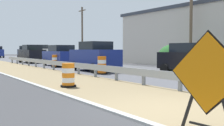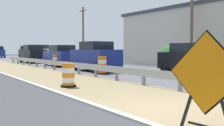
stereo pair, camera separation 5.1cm
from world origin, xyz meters
TOP-DOWN VIEW (x-y plane):
  - ground_plane at (0.00, 0.00)m, footprint 160.00×160.00m
  - median_dirt_strip at (0.81, 0.00)m, footprint 4.01×120.00m
  - curb_near_edge at (-1.30, 0.00)m, footprint 0.20×120.00m
  - guardrail_median at (2.57, 0.80)m, footprint 0.18×52.85m
  - warning_sign_diamond at (-0.77, -1.74)m, footprint 0.20×1.58m
  - traffic_barrel_nearest at (-0.33, 5.17)m, footprint 0.64×0.64m
  - traffic_barrel_close at (3.78, 9.03)m, footprint 0.67×0.67m
  - traffic_barrel_mid at (3.83, 16.52)m, footprint 0.73×0.73m
  - car_trailing_near_lane at (8.03, 5.59)m, footprint 1.98×4.19m
  - car_lead_far_lane at (4.55, 25.07)m, footprint 2.17×4.03m
  - car_mid_far_lane at (7.85, 38.19)m, footprint 2.04×4.14m
  - car_trailing_far_lane at (4.90, 17.89)m, footprint 2.29×4.86m
  - car_distant_a at (8.16, 32.42)m, footprint 2.19×4.58m
  - car_distant_b at (4.61, 11.29)m, footprint 2.16×4.16m
  - roadside_shop_near at (16.25, 11.92)m, footprint 7.21×14.25m
  - utility_pole_near at (12.04, 8.86)m, footprint 0.24×1.80m
  - utility_pole_mid at (12.71, 28.18)m, footprint 0.24×1.80m
  - bush_roadside at (9.51, 8.48)m, footprint 2.14×2.14m

SIDE VIEW (x-z plane):
  - ground_plane at x=0.00m, z-range 0.00..0.00m
  - median_dirt_strip at x=0.81m, z-range 0.00..0.01m
  - curb_near_edge at x=-1.30m, z-range -0.05..0.06m
  - traffic_barrel_nearest at x=-0.33m, z-range -0.05..0.93m
  - traffic_barrel_mid at x=3.83m, z-range -0.05..1.03m
  - traffic_barrel_close at x=3.78m, z-range -0.05..1.07m
  - guardrail_median at x=2.57m, z-range 0.16..0.87m
  - bush_roadside at x=9.51m, z-range 0.00..1.91m
  - car_trailing_near_lane at x=8.03m, z-range 0.00..1.93m
  - car_trailing_far_lane at x=4.90m, z-range 0.01..1.94m
  - car_lead_far_lane at x=4.55m, z-range 0.00..2.06m
  - warning_sign_diamond at x=-0.77m, z-range 0.08..2.01m
  - car_distant_b at x=4.61m, z-range 0.00..2.09m
  - car_mid_far_lane at x=7.85m, z-range 0.00..2.11m
  - car_distant_a at x=8.16m, z-range 0.00..2.19m
  - roadside_shop_near at x=16.25m, z-range 0.01..5.47m
  - utility_pole_mid at x=12.71m, z-range 0.15..7.63m
  - utility_pole_near at x=12.04m, z-range 0.15..7.63m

